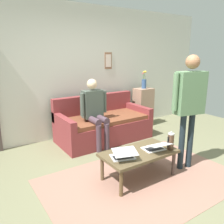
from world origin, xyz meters
TOP-DOWN VIEW (x-y plane):
  - ground_plane at (0.00, 0.00)m, footprint 7.68×7.68m
  - area_rug at (0.10, 0.10)m, footprint 2.70×1.78m
  - back_wall at (-0.00, -2.20)m, footprint 7.04×0.11m
  - couch at (-0.28, -1.59)m, footprint 1.85×0.92m
  - coffee_table at (0.10, 0.00)m, footprint 1.06×0.57m
  - laptop_left at (-0.12, 0.09)m, footprint 0.34×0.39m
  - laptop_center at (0.41, 0.05)m, footprint 0.39×0.39m
  - french_press at (-0.32, 0.19)m, footprint 0.11×0.09m
  - side_shelf at (-1.57, -1.83)m, footprint 0.42×0.32m
  - flower_vase at (-1.57, -1.83)m, footprint 0.11×0.12m
  - person_standing at (-0.69, 0.17)m, footprint 0.60×0.28m
  - person_seated at (0.03, -1.37)m, footprint 0.55×0.51m

SIDE VIEW (x-z plane):
  - ground_plane at x=0.00m, z-range 0.00..0.00m
  - area_rug at x=0.10m, z-range 0.00..0.01m
  - couch at x=-0.28m, z-range -0.14..0.74m
  - coffee_table at x=0.10m, z-range 0.15..0.56m
  - laptop_left at x=-0.12m, z-range 0.37..0.52m
  - laptop_center at x=0.41m, z-range 0.38..0.52m
  - side_shelf at x=-1.57m, z-range 0.00..0.92m
  - french_press at x=-0.32m, z-range 0.39..0.66m
  - person_seated at x=0.03m, z-range 0.09..1.37m
  - flower_vase at x=-1.57m, z-range 0.85..1.26m
  - person_standing at x=-0.69m, z-range 0.24..1.96m
  - back_wall at x=0.00m, z-range 0.00..2.70m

